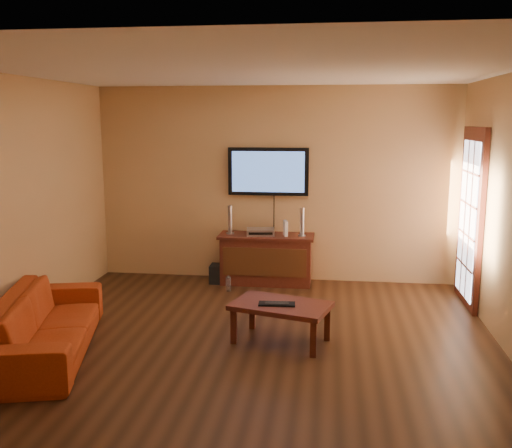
% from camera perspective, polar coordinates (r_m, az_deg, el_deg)
% --- Properties ---
extents(ground_plane, '(5.00, 5.00, 0.00)m').
position_cam_1_polar(ground_plane, '(5.87, -0.59, -12.05)').
color(ground_plane, black).
rests_on(ground_plane, ground).
extents(room_walls, '(5.00, 5.00, 5.00)m').
position_cam_1_polar(room_walls, '(6.07, 0.21, 5.15)').
color(room_walls, tan).
rests_on(room_walls, ground).
extents(french_door, '(0.07, 1.02, 2.22)m').
position_cam_1_polar(french_door, '(7.37, 20.64, 0.41)').
color(french_door, '#42170F').
rests_on(french_door, ground).
extents(media_console, '(1.30, 0.50, 0.68)m').
position_cam_1_polar(media_console, '(7.90, 1.04, -3.50)').
color(media_console, '#42170F').
rests_on(media_console, ground).
extents(television, '(1.11, 0.08, 0.66)m').
position_cam_1_polar(television, '(7.91, 1.24, 5.26)').
color(television, black).
rests_on(television, ground).
extents(coffee_table, '(1.09, 0.83, 0.41)m').
position_cam_1_polar(coffee_table, '(5.85, 2.51, -8.47)').
color(coffee_table, '#42170F').
rests_on(coffee_table, ground).
extents(sofa, '(1.09, 2.11, 0.79)m').
position_cam_1_polar(sofa, '(5.92, -20.35, -8.43)').
color(sofa, '#A33512').
rests_on(sofa, ground).
extents(speaker_left, '(0.11, 0.11, 0.40)m').
position_cam_1_polar(speaker_left, '(7.86, -2.61, 0.32)').
color(speaker_left, silver).
rests_on(speaker_left, media_console).
extents(speaker_right, '(0.11, 0.11, 0.39)m').
position_cam_1_polar(speaker_right, '(7.74, 4.63, 0.09)').
color(speaker_right, silver).
rests_on(speaker_right, media_console).
extents(av_receiver, '(0.41, 0.32, 0.09)m').
position_cam_1_polar(av_receiver, '(7.82, 0.45, -0.77)').
color(av_receiver, silver).
rests_on(av_receiver, media_console).
extents(game_console, '(0.08, 0.16, 0.21)m').
position_cam_1_polar(game_console, '(7.75, 2.97, -0.43)').
color(game_console, white).
rests_on(game_console, media_console).
extents(subwoofer, '(0.26, 0.26, 0.25)m').
position_cam_1_polar(subwoofer, '(7.99, -3.67, -4.97)').
color(subwoofer, black).
rests_on(subwoofer, ground).
extents(bottle, '(0.07, 0.07, 0.21)m').
position_cam_1_polar(bottle, '(7.61, -2.78, -5.98)').
color(bottle, white).
rests_on(bottle, ground).
extents(keyboard, '(0.37, 0.16, 0.02)m').
position_cam_1_polar(keyboard, '(5.79, 2.10, -7.97)').
color(keyboard, black).
rests_on(keyboard, coffee_table).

